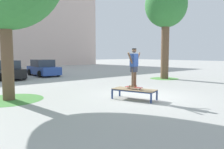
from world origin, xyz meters
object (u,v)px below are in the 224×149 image
at_px(skater, 134,65).
at_px(car_black, 8,70).
at_px(skate_box, 134,90).
at_px(skateboard, 134,87).
at_px(car_blue, 43,68).
at_px(tree_near_right, 166,7).

relative_size(skater, car_black, 0.40).
xyz_separation_m(skater, car_black, (-1.89, 12.23, -0.84)).
xyz_separation_m(skate_box, skateboard, (-0.01, 0.02, 0.12)).
height_order(skate_box, car_black, car_black).
distance_m(skater, car_blue, 13.00).
height_order(skate_box, skater, skater).
bearing_deg(car_black, skate_box, -81.19).
relative_size(skater, car_blue, 0.40).
bearing_deg(skateboard, tree_near_right, 27.42).
bearing_deg(tree_near_right, car_blue, 126.76).
bearing_deg(car_black, car_blue, 11.44).
height_order(skater, car_blue, skater).
height_order(car_black, car_blue, same).
xyz_separation_m(skater, tree_near_right, (7.94, 4.12, 4.20)).
height_order(skate_box, car_blue, car_blue).
relative_size(skate_box, skater, 1.21).
height_order(skateboard, skater, skater).
relative_size(skate_box, skateboard, 2.48).
distance_m(tree_near_right, car_black, 13.71).
bearing_deg(tree_near_right, skate_box, -152.46).
bearing_deg(skateboard, skater, 102.23).
bearing_deg(car_black, skater, -81.21).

